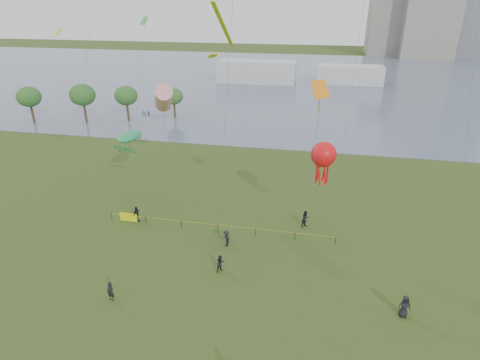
# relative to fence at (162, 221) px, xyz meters

# --- Properties ---
(ground_plane) EXTENTS (400.00, 400.00, 0.00)m
(ground_plane) POSITION_rel_fence_xyz_m (9.29, -14.11, -0.55)
(ground_plane) COLOR #253912
(lake) EXTENTS (400.00, 120.00, 0.08)m
(lake) POSITION_rel_fence_xyz_m (9.29, 85.89, -0.53)
(lake) COLOR slate
(lake) RESTS_ON ground_plane
(building_mid) EXTENTS (20.00, 20.00, 38.00)m
(building_mid) POSITION_rel_fence_xyz_m (55.29, 147.89, 18.45)
(building_mid) COLOR gray
(building_mid) RESTS_ON ground_plane
(building_low) EXTENTS (16.00, 18.00, 28.00)m
(building_low) POSITION_rel_fence_xyz_m (41.29, 153.89, 13.45)
(building_low) COLOR slate
(building_low) RESTS_ON ground_plane
(pavilion_left) EXTENTS (22.00, 8.00, 6.00)m
(pavilion_left) POSITION_rel_fence_xyz_m (-2.71, 80.89, 2.45)
(pavilion_left) COLOR silver
(pavilion_left) RESTS_ON ground_plane
(pavilion_right) EXTENTS (18.00, 7.00, 5.00)m
(pavilion_right) POSITION_rel_fence_xyz_m (23.29, 83.89, 1.95)
(pavilion_right) COLOR silver
(pavilion_right) RESTS_ON ground_plane
(trees) EXTENTS (29.60, 13.44, 7.51)m
(trees) POSITION_rel_fence_xyz_m (-27.12, 34.93, 4.50)
(trees) COLOR #3D2B1B
(trees) RESTS_ON ground_plane
(fence) EXTENTS (24.07, 0.07, 1.05)m
(fence) POSITION_rel_fence_xyz_m (0.00, 0.00, 0.00)
(fence) COLOR black
(fence) RESTS_ON ground_plane
(spectator_a) EXTENTS (1.01, 1.01, 1.65)m
(spectator_a) POSITION_rel_fence_xyz_m (8.01, -6.51, 0.27)
(spectator_a) COLOR black
(spectator_a) RESTS_ON ground_plane
(spectator_b) EXTENTS (1.20, 1.25, 1.71)m
(spectator_b) POSITION_rel_fence_xyz_m (7.61, -2.49, 0.30)
(spectator_b) COLOR black
(spectator_b) RESTS_ON ground_plane
(spectator_c) EXTENTS (0.62, 1.12, 1.80)m
(spectator_c) POSITION_rel_fence_xyz_m (-3.00, 0.22, 0.35)
(spectator_c) COLOR black
(spectator_c) RESTS_ON ground_plane
(spectator_d) EXTENTS (0.97, 0.68, 1.89)m
(spectator_d) POSITION_rel_fence_xyz_m (23.02, -9.16, 0.39)
(spectator_d) COLOR black
(spectator_d) RESTS_ON ground_plane
(spectator_f) EXTENTS (0.68, 0.51, 1.71)m
(spectator_f) POSITION_rel_fence_xyz_m (0.26, -11.84, 0.30)
(spectator_f) COLOR black
(spectator_f) RESTS_ON ground_plane
(spectator_g) EXTENTS (1.13, 1.13, 1.85)m
(spectator_g) POSITION_rel_fence_xyz_m (14.99, 2.70, 0.37)
(spectator_g) COLOR black
(spectator_g) RESTS_ON ground_plane
(kite_windsock) EXTENTS (4.35, 7.77, 13.84)m
(kite_windsock) POSITION_rel_fence_xyz_m (-2.01, 7.94, 11.29)
(kite_windsock) COLOR #3F3F42
(kite_creature) EXTENTS (2.32, 6.10, 8.39)m
(kite_creature) POSITION_rel_fence_xyz_m (-5.33, 5.19, 7.40)
(kite_creature) COLOR #3F3F42
(kite_octopus) EXTENTS (4.93, 4.65, 10.35)m
(kite_octopus) POSITION_rel_fence_xyz_m (16.19, 0.43, 8.55)
(kite_octopus) COLOR #3F3F42
(kite_delta) EXTENTS (1.47, 10.98, 17.04)m
(kite_delta) POSITION_rel_fence_xyz_m (15.41, -6.82, 14.97)
(kite_delta) COLOR #3F3F42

